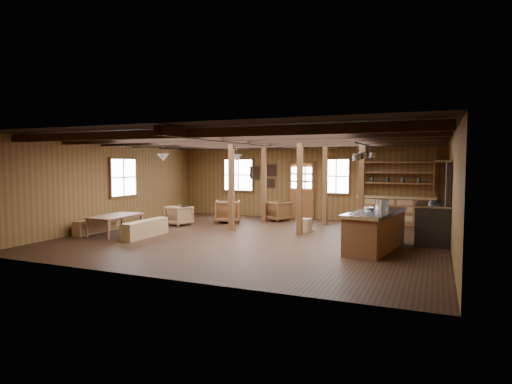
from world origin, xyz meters
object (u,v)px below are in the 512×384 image
Objects in this scene: armchair_c at (179,215)px; armchair_a at (228,211)px; armchair_b at (278,211)px; dining_table at (116,225)px; kitchen_island at (375,230)px; commercial_range at (436,217)px.

armchair_a is at bearing -117.38° from armchair_c.
armchair_b is at bearing -121.96° from armchair_c.
dining_table is 5.67m from armchair_b.
armchair_a is 1.82m from armchair_b.
armchair_c is at bearing 22.40° from armchair_a.
commercial_range reaches higher than kitchen_island.
dining_table is at bearing 91.42° from armchair_c.
kitchen_island is at bearing -85.09° from dining_table.
armchair_b is at bearing -166.48° from armchair_a.
kitchen_island is at bearing -176.43° from armchair_c.
armchair_b is (3.30, 4.61, 0.07)m from dining_table.
armchair_b is (1.46, 1.09, -0.04)m from armchair_a.
dining_table is 2.39m from armchair_c.
commercial_range is at bearing 146.51° from armchair_a.
armchair_b is at bearing 156.24° from commercial_range.
kitchen_island is 1.62× the size of dining_table.
commercial_range is 1.33× the size of dining_table.
kitchen_island is 3.01× the size of armchair_a.
armchair_a reaches higher than armchair_c.
armchair_a is at bearing 62.25° from armchair_b.
commercial_range is 5.74m from armchair_b.
armchair_c is (-6.57, 1.58, -0.15)m from kitchen_island.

